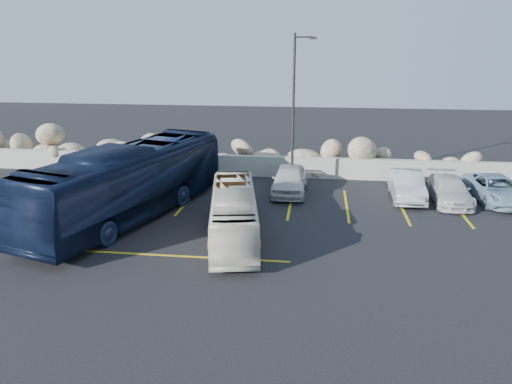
# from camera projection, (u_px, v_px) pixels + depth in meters

# --- Properties ---
(ground) EXTENTS (90.00, 90.00, 0.00)m
(ground) POSITION_uv_depth(u_px,v_px,m) (207.00, 260.00, 18.03)
(ground) COLOR black
(ground) RESTS_ON ground
(seawall) EXTENTS (60.00, 0.40, 1.20)m
(seawall) POSITION_uv_depth(u_px,v_px,m) (252.00, 166.00, 29.25)
(seawall) COLOR gray
(seawall) RESTS_ON ground
(riprap_pile) EXTENTS (54.00, 2.80, 2.60)m
(riprap_pile) POSITION_uv_depth(u_px,v_px,m) (254.00, 150.00, 30.19)
(riprap_pile) COLOR #857057
(riprap_pile) RESTS_ON ground
(parking_lines) EXTENTS (18.16, 9.36, 0.01)m
(parking_lines) POSITION_uv_depth(u_px,v_px,m) (333.00, 215.00, 22.76)
(parking_lines) COLOR gold
(parking_lines) RESTS_ON ground
(lamppost) EXTENTS (1.14, 0.18, 8.00)m
(lamppost) POSITION_uv_depth(u_px,v_px,m) (294.00, 109.00, 25.51)
(lamppost) COLOR #2A2926
(lamppost) RESTS_ON ground
(vintage_bus) EXTENTS (2.96, 7.50, 2.04)m
(vintage_bus) POSITION_uv_depth(u_px,v_px,m) (234.00, 213.00, 19.84)
(vintage_bus) COLOR silver
(vintage_bus) RESTS_ON ground
(tour_coach) EXTENTS (6.01, 12.03, 3.27)m
(tour_coach) POSITION_uv_depth(u_px,v_px,m) (129.00, 182.00, 22.01)
(tour_coach) COLOR black
(tour_coach) RESTS_ON ground
(car_a) EXTENTS (1.77, 4.29, 1.45)m
(car_a) POSITION_uv_depth(u_px,v_px,m) (289.00, 179.00, 25.84)
(car_a) COLOR silver
(car_a) RESTS_ON ground
(car_b) EXTENTS (1.56, 4.24, 1.39)m
(car_b) POSITION_uv_depth(u_px,v_px,m) (407.00, 185.00, 24.89)
(car_b) COLOR #BCBDC2
(car_b) RESTS_ON ground
(car_c) EXTENTS (1.76, 4.23, 1.22)m
(car_c) POSITION_uv_depth(u_px,v_px,m) (449.00, 190.00, 24.38)
(car_c) COLOR silver
(car_c) RESTS_ON ground
(car_d) EXTENTS (2.47, 4.70, 1.26)m
(car_d) POSITION_uv_depth(u_px,v_px,m) (496.00, 189.00, 24.47)
(car_d) COLOR #7C9AB0
(car_d) RESTS_ON ground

